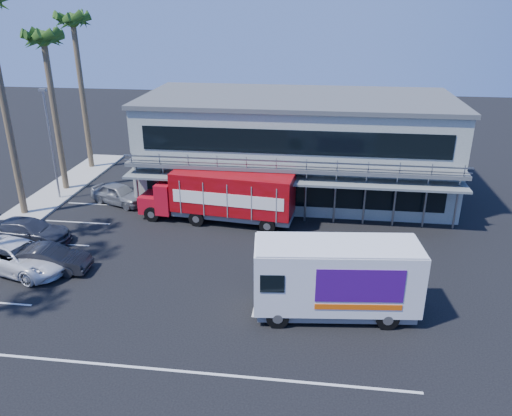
# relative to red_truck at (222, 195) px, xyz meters

# --- Properties ---
(ground) EXTENTS (120.00, 120.00, 0.00)m
(ground) POSITION_rel_red_truck_xyz_m (1.43, -8.58, -1.89)
(ground) COLOR black
(ground) RESTS_ON ground
(building) EXTENTS (22.40, 12.00, 7.30)m
(building) POSITION_rel_red_truck_xyz_m (4.43, 6.36, 1.76)
(building) COLOR gray
(building) RESTS_ON ground
(curb_strip) EXTENTS (3.00, 32.00, 0.16)m
(curb_strip) POSITION_rel_red_truck_xyz_m (-13.57, -2.58, -1.81)
(curb_strip) COLOR #A5A399
(curb_strip) RESTS_ON ground
(palm_e) EXTENTS (2.80, 2.80, 12.25)m
(palm_e) POSITION_rel_red_truck_xyz_m (-13.27, 4.42, 8.68)
(palm_e) COLOR brown
(palm_e) RESTS_ON ground
(palm_f) EXTENTS (2.80, 2.80, 13.25)m
(palm_f) POSITION_rel_red_truck_xyz_m (-13.67, 9.92, 9.58)
(palm_f) COLOR brown
(palm_f) RESTS_ON ground
(light_pole_far) EXTENTS (0.50, 0.25, 8.09)m
(light_pole_far) POSITION_rel_red_truck_xyz_m (-12.77, 2.42, 2.61)
(light_pole_far) COLOR gray
(light_pole_far) RESTS_ON ground
(red_truck) EXTENTS (10.43, 3.53, 3.44)m
(red_truck) POSITION_rel_red_truck_xyz_m (0.00, 0.00, 0.00)
(red_truck) COLOR #B30E1E
(red_truck) RESTS_ON ground
(white_van) EXTENTS (7.66, 3.31, 3.63)m
(white_van) POSITION_rel_red_truck_xyz_m (7.16, -9.78, 0.04)
(white_van) COLOR silver
(white_van) RESTS_ON ground
(parked_car_b) EXTENTS (4.44, 1.74, 1.44)m
(parked_car_b) POSITION_rel_red_truck_xyz_m (-8.07, -7.70, -1.17)
(parked_car_b) COLOR black
(parked_car_b) RESTS_ON ground
(parked_car_c) EXTENTS (6.32, 4.12, 1.62)m
(parked_car_c) POSITION_rel_red_truck_xyz_m (-9.67, -7.78, -1.08)
(parked_car_c) COLOR white
(parked_car_c) RESTS_ON ground
(parked_car_d) EXTENTS (5.12, 2.11, 1.48)m
(parked_car_d) POSITION_rel_red_truck_xyz_m (-11.07, -4.58, -1.15)
(parked_car_d) COLOR #292C37
(parked_car_d) RESTS_ON ground
(parked_car_e) EXTENTS (4.71, 3.28, 1.49)m
(parked_car_e) POSITION_rel_red_truck_xyz_m (-8.07, 2.22, -1.15)
(parked_car_e) COLOR slate
(parked_car_e) RESTS_ON ground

